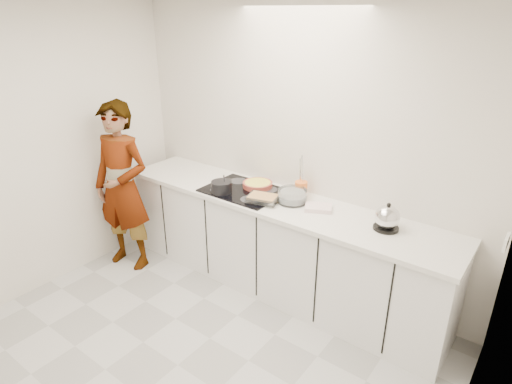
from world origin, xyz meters
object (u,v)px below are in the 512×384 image
Objects in this scene: kettle at (387,218)px; utensil_crock at (301,189)px; mixing_bowl at (292,197)px; saucepan at (222,187)px; baking_dish at (263,198)px; cook at (122,187)px; tart_dish at (258,184)px; hob at (244,190)px.

utensil_crock is (-0.85, 0.15, -0.02)m from kettle.
utensil_crock is (-0.01, 0.16, 0.02)m from mixing_bowl.
saucepan is 1.49m from kettle.
baking_dish is 1.46m from cook.
kettle reaches higher than tart_dish.
tart_dish is at bearing 66.53° from hob.
baking_dish is (0.29, -0.10, 0.04)m from hob.
baking_dish is 0.37m from utensil_crock.
kettle is (1.28, -0.06, 0.05)m from tart_dish.
saucepan reaches higher than baking_dish.
hob is 0.22m from saucepan.
tart_dish is 0.44m from mixing_bowl.
saucepan is 1.67× the size of utensil_crock.
tart_dish is 1.01× the size of baking_dish.
hob is 2.31× the size of tart_dish.
mixing_bowl is 1.71m from cook.
mixing_bowl is at bearing 19.98° from saucepan.
kettle reaches higher than utensil_crock.
tart_dish is at bearing -169.32° from utensil_crock.
mixing_bowl reaches higher than tart_dish.
tart_dish is 1.29m from kettle.
hob is at bearing -113.47° from tart_dish.
baking_dish is at bearing -18.87° from hob.
cook reaches higher than hob.
utensil_crock reaches higher than hob.
hob is 2.54× the size of mixing_bowl.
saucepan is at bearing 8.76° from cook.
hob is 0.42× the size of cook.
cook is (-1.58, -0.76, -0.13)m from utensil_crock.
utensil_crock is at bearing 32.02° from saucepan.
cook is (-0.97, -0.38, -0.12)m from saucepan.
kettle is 2.52m from cook.
mixing_bowl is at bearing -179.18° from kettle.
hob is 0.54m from utensil_crock.
kettle is at bearing 9.22° from saucepan.
hob is 2.33× the size of baking_dish.
utensil_crock is at bearing 170.34° from kettle.
tart_dish is at bearing 58.56° from saucepan.
cook is (-1.59, -0.60, -0.11)m from mixing_bowl.
baking_dish is (0.23, -0.24, 0.00)m from tart_dish.
mixing_bowl is 0.17× the size of cook.
kettle is at bearing 1.66° from cook.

